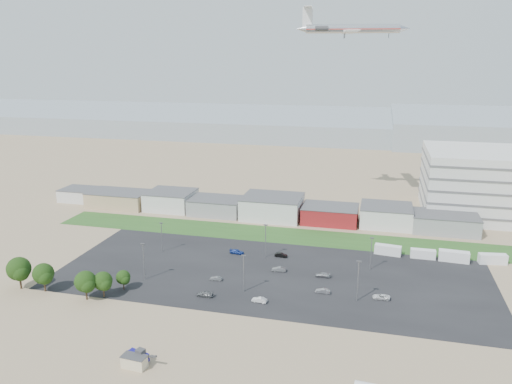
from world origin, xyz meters
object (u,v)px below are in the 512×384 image
(parked_car_3, at_px, (205,294))
(tree_far_left, at_px, (19,271))
(box_trailer_a, at_px, (388,250))
(parked_car_1, at_px, (323,291))
(parked_car_6, at_px, (237,252))
(parked_car_4, at_px, (216,278))
(parked_car_0, at_px, (381,297))
(parked_car_12, at_px, (323,275))
(airliner, at_px, (353,29))
(parked_car_13, at_px, (259,300))
(telehandler, at_px, (138,355))
(parked_car_11, at_px, (281,255))
(portable_shed, at_px, (134,362))
(parked_car_7, at_px, (279,269))

(parked_car_3, bearing_deg, tree_far_left, -79.38)
(box_trailer_a, relative_size, parked_car_3, 1.82)
(parked_car_1, bearing_deg, parked_car_3, -71.92)
(parked_car_1, distance_m, parked_car_6, 35.60)
(box_trailer_a, relative_size, parked_car_4, 2.40)
(parked_car_0, xyz_separation_m, parked_car_12, (-15.83, 9.59, 0.01))
(airliner, relative_size, parked_car_13, 11.32)
(tree_far_left, distance_m, parked_car_1, 79.16)
(telehandler, height_order, parked_car_11, telehandler)
(parked_car_6, bearing_deg, parked_car_0, -110.64)
(parked_car_0, bearing_deg, parked_car_13, -72.90)
(telehandler, xyz_separation_m, parked_car_3, (3.34, 30.05, -0.88))
(airliner, xyz_separation_m, parked_car_11, (-14.21, -63.56, -69.00))
(parked_car_12, bearing_deg, tree_far_left, -69.31)
(parked_car_0, bearing_deg, airliner, -169.66)
(tree_far_left, distance_m, airliner, 142.49)
(parked_car_12, distance_m, parked_car_13, 23.03)
(telehandler, bearing_deg, parked_car_13, 75.56)
(portable_shed, xyz_separation_m, parked_car_11, (16.76, 62.29, -0.62))
(parked_car_3, distance_m, parked_car_13, 14.18)
(box_trailer_a, relative_size, airliner, 0.18)
(parked_car_3, relative_size, parked_car_12, 1.04)
(portable_shed, bearing_deg, parked_car_11, 79.48)
(parked_car_1, height_order, parked_car_12, parked_car_1)
(parked_car_4, relative_size, parked_car_13, 0.87)
(parked_car_0, distance_m, parked_car_3, 44.49)
(telehandler, distance_m, parked_car_0, 61.26)
(parked_car_11, distance_m, parked_car_13, 30.01)
(telehandler, bearing_deg, parked_car_11, 89.80)
(parked_car_6, bearing_deg, parked_car_3, -175.41)
(parked_car_7, bearing_deg, parked_car_6, -128.27)
(telehandler, bearing_deg, tree_far_left, 169.01)
(parked_car_0, relative_size, parked_car_7, 1.09)
(portable_shed, distance_m, parked_car_11, 64.51)
(parked_car_12, bearing_deg, parked_car_0, 60.21)
(parked_car_13, bearing_deg, parked_car_7, -177.28)
(parked_car_1, distance_m, parked_car_3, 30.25)
(telehandler, bearing_deg, parked_car_4, 101.16)
(parked_car_12, bearing_deg, parked_car_13, -34.40)
(portable_shed, relative_size, box_trailer_a, 0.63)
(parked_car_7, xyz_separation_m, parked_car_13, (-0.97, -19.44, -0.03))
(telehandler, distance_m, tree_far_left, 50.48)
(parked_car_11, bearing_deg, tree_far_left, 124.92)
(portable_shed, height_order, parked_car_4, portable_shed)
(parked_car_0, height_order, parked_car_6, parked_car_6)
(parked_car_0, relative_size, parked_car_4, 1.31)
(parked_car_3, xyz_separation_m, parked_car_4, (-0.31, 9.79, -0.09))
(parked_car_4, relative_size, parked_car_6, 0.74)
(tree_far_left, bearing_deg, parked_car_0, 10.49)
(airliner, distance_m, parked_car_0, 110.21)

